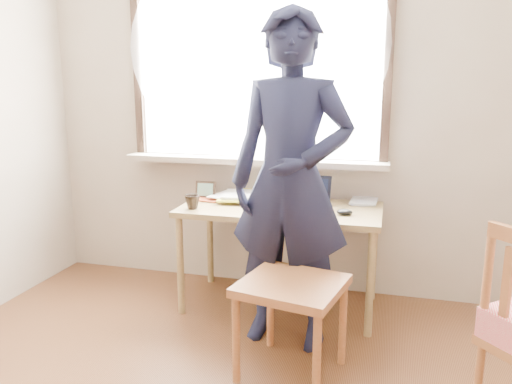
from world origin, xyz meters
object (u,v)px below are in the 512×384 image
(mug_white, at_px, (278,194))
(laptop, at_px, (304,202))
(work_chair, at_px, (292,296))
(person, at_px, (291,182))
(desk, at_px, (281,217))
(mug_dark, at_px, (192,202))

(mug_white, bearing_deg, laptop, -40.46)
(laptop, relative_size, work_chair, 0.58)
(work_chair, height_order, person, person)
(desk, bearing_deg, work_chair, -73.54)
(work_chair, distance_m, person, 0.62)
(mug_white, height_order, work_chair, mug_white)
(desk, bearing_deg, mug_dark, -159.49)
(mug_white, distance_m, person, 0.61)
(desk, height_order, mug_dark, mug_dark)
(mug_white, bearing_deg, work_chair, -73.17)
(mug_white, bearing_deg, desk, -71.18)
(mug_dark, relative_size, person, 0.05)
(laptop, height_order, mug_white, laptop)
(mug_white, relative_size, mug_dark, 1.31)
(laptop, xyz_separation_m, mug_dark, (-0.68, -0.16, -0.01))
(mug_dark, xyz_separation_m, person, (0.67, -0.21, 0.20))
(laptop, bearing_deg, mug_white, 139.54)
(desk, distance_m, mug_dark, 0.57)
(mug_white, distance_m, work_chair, 0.99)
(person, bearing_deg, desk, 112.83)
(laptop, relative_size, mug_white, 2.59)
(work_chair, bearing_deg, laptop, 95.39)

